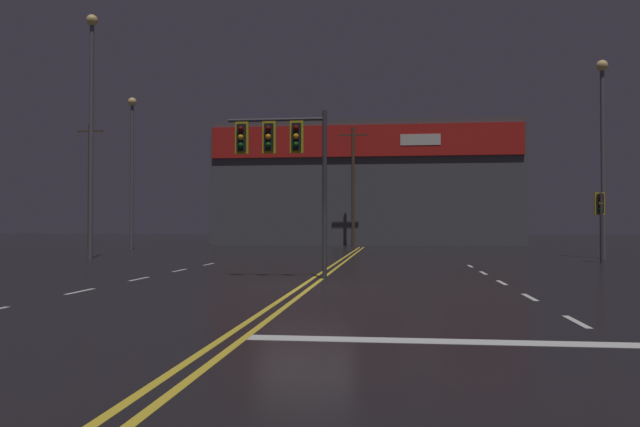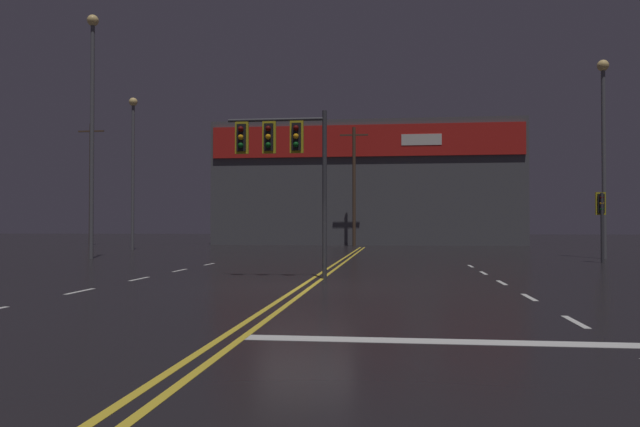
# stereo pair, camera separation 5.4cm
# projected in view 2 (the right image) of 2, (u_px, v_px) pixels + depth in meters

# --- Properties ---
(ground_plane) EXTENTS (200.00, 200.00, 0.00)m
(ground_plane) POSITION_uv_depth(u_px,v_px,m) (306.00, 287.00, 16.46)
(ground_plane) COLOR black
(road_markings) EXTENTS (15.89, 60.00, 0.01)m
(road_markings) POSITION_uv_depth(u_px,v_px,m) (341.00, 293.00, 14.85)
(road_markings) COLOR gold
(road_markings) RESTS_ON ground
(traffic_signal_median) EXTENTS (3.08, 0.36, 5.12)m
(traffic_signal_median) POSITION_uv_depth(u_px,v_px,m) (282.00, 149.00, 19.11)
(traffic_signal_median) COLOR #38383D
(traffic_signal_median) RESTS_ON ground
(traffic_signal_corner_northeast) EXTENTS (0.42, 0.36, 3.07)m
(traffic_signal_corner_northeast) POSITION_uv_depth(u_px,v_px,m) (601.00, 211.00, 27.08)
(traffic_signal_corner_northeast) COLOR #38383D
(traffic_signal_corner_northeast) RESTS_ON ground
(streetlight_median_approach) EXTENTS (0.56, 0.56, 11.98)m
(streetlight_median_approach) POSITION_uv_depth(u_px,v_px,m) (92.00, 108.00, 30.52)
(streetlight_median_approach) COLOR #59595E
(streetlight_median_approach) RESTS_ON ground
(streetlight_far_left) EXTENTS (0.56, 0.56, 10.15)m
(streetlight_far_left) POSITION_uv_depth(u_px,v_px,m) (133.00, 154.00, 41.48)
(streetlight_far_left) COLOR #59595E
(streetlight_far_left) RESTS_ON ground
(streetlight_far_right) EXTENTS (0.56, 0.56, 9.74)m
(streetlight_far_right) POSITION_uv_depth(u_px,v_px,m) (604.00, 132.00, 30.43)
(streetlight_far_right) COLOR #59595E
(streetlight_far_right) RESTS_ON ground
(building_backdrop) EXTENTS (25.89, 10.23, 10.33)m
(building_backdrop) POSITION_uv_depth(u_px,v_px,m) (368.00, 186.00, 55.61)
(building_backdrop) COLOR #4C4C51
(building_backdrop) RESTS_ON ground
(utility_pole_row) EXTENTS (47.93, 0.26, 10.07)m
(utility_pole_row) POSITION_uv_depth(u_px,v_px,m) (366.00, 181.00, 48.43)
(utility_pole_row) COLOR #4C3828
(utility_pole_row) RESTS_ON ground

